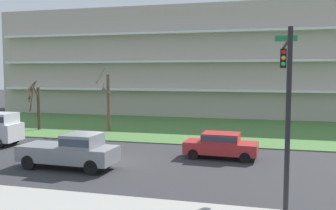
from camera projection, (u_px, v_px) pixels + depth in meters
ground at (108, 161)px, 22.09m from camera, size 160.00×160.00×0.00m
sidewalk_curb_near at (23, 207)px, 14.37m from camera, size 80.00×4.00×0.15m
grass_lawn_strip at (168, 127)px, 35.58m from camera, size 80.00×16.00×0.08m
apartment_building at (196, 63)px, 49.20m from camera, size 48.65×14.35×13.05m
tree_far_left at (37, 104)px, 33.89m from camera, size 1.31×1.79×4.49m
tree_left at (108, 101)px, 32.88m from camera, size 1.27×1.52×5.70m
sedan_red_center_left at (221, 144)px, 22.83m from camera, size 4.49×2.02×1.57m
pickup_gray_center_right at (72, 150)px, 20.37m from camera, size 5.47×2.21×1.95m
traffic_signal_mast at (286, 88)px, 14.54m from camera, size 0.90×5.28×6.80m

